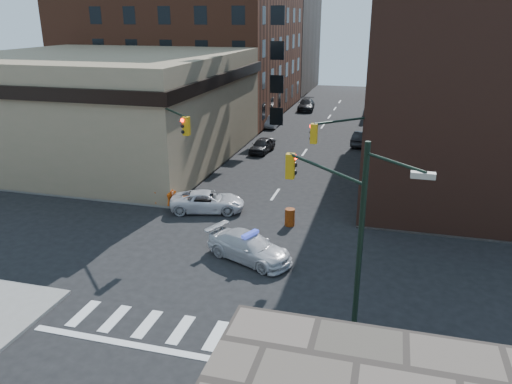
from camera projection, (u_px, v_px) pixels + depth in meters
The scene contains 28 objects.
ground at pixel (232, 256), 26.37m from camera, with size 140.00×140.00×0.00m, color black.
sidewalk_nw at pixel (136, 118), 61.82m from camera, with size 34.00×54.50×0.15m, color gray.
bank_building at pixel (105, 106), 44.08m from camera, with size 22.00×22.00×9.00m, color #8D795C.
apartment_block at pixel (188, 16), 63.32m from camera, with size 25.00×25.00×24.00m, color brown.
commercial_row_ne at pixel (463, 80), 41.28m from camera, with size 14.00×34.00×14.00m, color #48271D.
filler_nw at pixel (253, 41), 84.05m from camera, with size 20.00×18.00×16.00m, color brown.
filler_ne at pixel (442, 59), 73.66m from camera, with size 16.00×16.00×12.00m, color brown.
signal_pole_se at pixel (341, 229), 18.31m from camera, with size 5.40×5.27×8.00m.
signal_pole_nw at pixel (168, 145), 31.22m from camera, with size 3.58×3.67×8.00m.
signal_pole_ne at pixel (358, 159), 28.35m from camera, with size 3.67×3.58×8.00m.
tree_ne_near at pixel (392, 111), 47.00m from camera, with size 3.00×3.00×4.85m.
tree_ne_far at pixel (393, 99), 54.28m from camera, with size 3.00×3.00×4.85m.
police_car at pixel (249, 247), 25.81m from camera, with size 1.96×4.82×1.40m, color silver.
pickup at pixel (208, 201), 32.30m from camera, with size 2.19×4.75×1.32m, color silver.
parked_car_wnear at pixel (262, 145), 46.25m from camera, with size 1.56×3.87×1.32m, color black.
parked_car_wfar at pixel (273, 121), 56.82m from camera, with size 1.36×3.90×1.28m, color #999BA1.
parked_car_wdeep at pixel (306, 105), 66.83m from camera, with size 2.08×5.11×1.48m, color black.
parked_car_enear at pixel (362, 138), 48.71m from camera, with size 1.47×4.21×1.39m, color black.
parked_car_efar at pixel (370, 112), 61.54m from camera, with size 1.73×4.29×1.46m, color #999BA1.
pedestrian_a at pixel (158, 189), 33.20m from camera, with size 0.73×0.48×1.99m, color black.
pedestrian_b at pixel (144, 182), 34.57m from camera, with size 0.97×0.75×1.99m, color black.
pedestrian_c at pixel (107, 170), 37.82m from camera, with size 0.93×0.39×1.59m, color black.
barrel_road at pixel (290, 217), 30.07m from camera, with size 0.60×0.60×1.07m, color #C43709.
barrel_bank at pixel (187, 203), 32.52m from camera, with size 0.52×0.52×0.93m, color #CE6009.
barricade_se_a at pixel (400, 373), 16.92m from camera, with size 1.13×0.57×0.85m, color #DD620A, non-canonical shape.
barricade_se_b at pixel (400, 371), 16.99m from camera, with size 1.17×0.58×0.88m, color red, non-canonical shape.
barricade_nw_a at pixel (166, 197), 33.04m from camera, with size 1.36×0.68×1.02m, color #CA4509, non-canonical shape.
barricade_nw_b at pixel (111, 186), 35.25m from camera, with size 1.31×0.65×0.98m, color #D33C09, non-canonical shape.
Camera 1 is at (7.43, -22.56, 12.01)m, focal length 35.00 mm.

